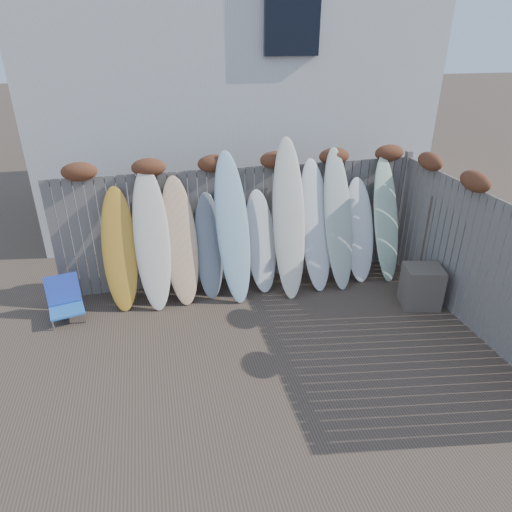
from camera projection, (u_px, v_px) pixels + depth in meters
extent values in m
plane|color=#493A2D|center=(277.00, 362.00, 6.06)|extent=(80.00, 80.00, 0.00)
cube|color=slate|center=(240.00, 225.00, 7.71)|extent=(6.00, 0.10, 2.00)
cube|color=slate|center=(401.00, 208.00, 8.31)|extent=(0.10, 0.10, 2.10)
ellipsoid|color=brown|center=(79.00, 172.00, 6.70)|extent=(0.52, 0.28, 0.28)
ellipsoid|color=brown|center=(149.00, 167.00, 6.90)|extent=(0.52, 0.28, 0.28)
ellipsoid|color=brown|center=(214.00, 163.00, 7.11)|extent=(0.52, 0.28, 0.28)
ellipsoid|color=brown|center=(276.00, 160.00, 7.32)|extent=(0.52, 0.28, 0.28)
ellipsoid|color=brown|center=(334.00, 156.00, 7.52)|extent=(0.52, 0.28, 0.28)
ellipsoid|color=brown|center=(389.00, 153.00, 7.73)|extent=(0.52, 0.28, 0.28)
cube|color=slate|center=(480.00, 265.00, 6.41)|extent=(0.10, 4.40, 2.00)
ellipsoid|color=brown|center=(475.00, 181.00, 6.27)|extent=(0.28, 0.56, 0.28)
ellipsoid|color=brown|center=(430.00, 161.00, 7.23)|extent=(0.28, 0.56, 0.28)
cube|color=silver|center=(224.00, 77.00, 10.51)|extent=(8.00, 5.00, 6.00)
cube|color=black|center=(292.00, 15.00, 7.92)|extent=(1.00, 0.12, 1.30)
cube|color=blue|center=(67.00, 310.00, 6.86)|extent=(0.57, 0.52, 0.03)
cube|color=#233FB2|center=(63.00, 289.00, 6.95)|extent=(0.51, 0.25, 0.45)
cylinder|color=#B9BAC1|center=(53.00, 325.00, 6.67)|extent=(0.03, 0.03, 0.18)
cylinder|color=#ADACB3|center=(51.00, 313.00, 6.97)|extent=(0.03, 0.03, 0.18)
cylinder|color=#9FA0A6|center=(85.00, 318.00, 6.84)|extent=(0.03, 0.03, 0.18)
cylinder|color=#ACADB3|center=(82.00, 306.00, 7.14)|extent=(0.03, 0.03, 0.18)
cube|color=#66564C|center=(421.00, 286.00, 7.20)|extent=(0.67, 0.60, 0.67)
cube|color=#4E372F|center=(448.00, 253.00, 7.25)|extent=(0.26, 1.04, 1.58)
ellipsoid|color=gold|center=(120.00, 250.00, 7.00)|extent=(0.57, 0.70, 1.88)
ellipsoid|color=silver|center=(152.00, 240.00, 6.99)|extent=(0.54, 0.76, 2.15)
ellipsoid|color=#FFC479|center=(180.00, 242.00, 7.14)|extent=(0.59, 0.74, 1.98)
ellipsoid|color=slate|center=(209.00, 246.00, 7.35)|extent=(0.48, 0.63, 1.68)
ellipsoid|color=#95BBCB|center=(233.00, 229.00, 7.17)|extent=(0.60, 0.86, 2.33)
ellipsoid|color=white|center=(261.00, 242.00, 7.52)|extent=(0.55, 0.64, 1.66)
ellipsoid|color=#F4EBCA|center=(289.00, 220.00, 7.29)|extent=(0.58, 0.91, 2.49)
ellipsoid|color=white|center=(315.00, 226.00, 7.52)|extent=(0.59, 0.80, 2.12)
ellipsoid|color=beige|center=(338.00, 220.00, 7.55)|extent=(0.56, 0.84, 2.28)
ellipsoid|color=white|center=(359.00, 231.00, 7.83)|extent=(0.56, 0.65, 1.75)
ellipsoid|color=silver|center=(386.00, 220.00, 7.82)|extent=(0.53, 0.78, 2.10)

